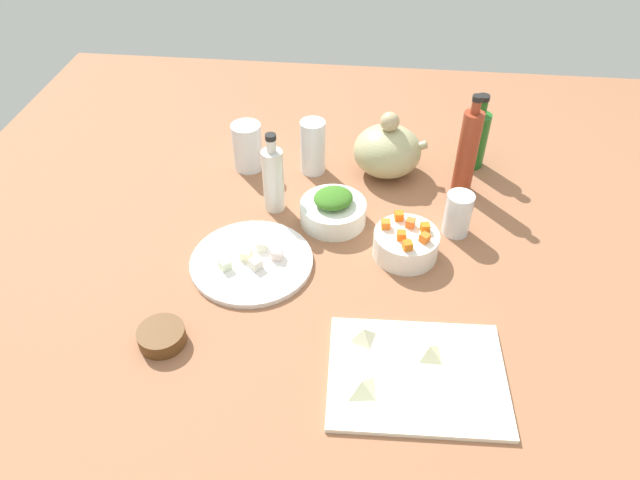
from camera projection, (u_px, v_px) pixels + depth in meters
tabletop at (320, 263)px, 127.37cm from camera, size 190.00×190.00×3.00cm
cutting_board at (417, 375)px, 102.96cm from camera, size 31.92×25.09×1.00cm
plate_tofu at (252, 262)px, 124.51cm from camera, size 25.96×25.96×1.20cm
bowl_greens at (333, 212)px, 133.99cm from camera, size 15.06×15.06×5.09cm
bowl_carrots at (406, 244)px, 125.33cm from camera, size 13.91×13.91×5.72cm
bowl_small_side at (162, 336)px, 108.12cm from camera, size 8.78×8.78×3.15cm
teapot at (387, 150)px, 146.09cm from camera, size 18.31×16.11×16.93cm
bottle_0 at (468, 151)px, 137.81cm from camera, size 4.74×4.74×25.16cm
bottle_1 at (273, 179)px, 133.98cm from camera, size 4.89×4.89×19.87cm
bottle_2 at (476, 138)px, 147.88cm from camera, size 5.93×5.93×19.64cm
drinking_glass_0 at (247, 147)px, 148.16cm from camera, size 7.45×7.45×12.27cm
drinking_glass_1 at (458, 214)px, 129.42cm from camera, size 5.97×5.97×10.21cm
drinking_glass_2 at (313, 147)px, 146.42cm from camera, size 6.28×6.28×14.03cm
carrot_cube_0 at (401, 235)px, 121.72cm from camera, size 1.90×1.90×1.80cm
carrot_cube_1 at (399, 216)px, 126.55cm from camera, size 2.07×2.07×1.80cm
carrot_cube_2 at (410, 223)px, 124.74cm from camera, size 2.19×2.19×1.80cm
carrot_cube_3 at (425, 238)px, 121.14cm from camera, size 2.52×2.52×1.80cm
carrot_cube_4 at (425, 228)px, 123.60cm from camera, size 2.08×2.08×1.80cm
carrot_cube_5 at (407, 245)px, 119.37cm from camera, size 2.25×2.25×1.80cm
carrot_cube_6 at (386, 224)px, 124.43cm from camera, size 2.02×2.02×1.80cm
chopped_greens_mound at (333, 198)px, 131.30cm from camera, size 12.25×12.17×3.08cm
tofu_cube_0 at (225, 264)px, 121.42cm from camera, size 3.11×3.11×2.20cm
tofu_cube_1 at (261, 246)px, 125.77cm from camera, size 2.45×2.45×2.20cm
tofu_cube_2 at (256, 264)px, 121.57cm from camera, size 3.11×3.11×2.20cm
tofu_cube_3 at (246, 255)px, 123.66cm from camera, size 2.56×2.56×2.20cm
tofu_cube_4 at (277, 254)px, 123.82cm from camera, size 2.29×2.29×2.20cm
dumpling_0 at (362, 385)px, 99.48cm from camera, size 6.76×6.80×2.19cm
dumpling_1 at (363, 333)px, 107.80cm from camera, size 5.46×5.62×2.44cm
dumpling_2 at (429, 350)px, 104.88cm from camera, size 6.04×5.99×2.44cm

